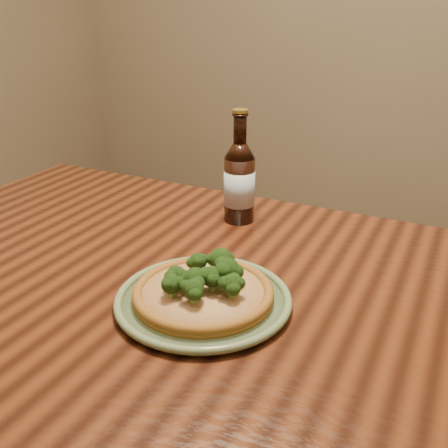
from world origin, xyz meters
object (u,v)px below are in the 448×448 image
at_px(table, 229,331).
at_px(pizza, 204,290).
at_px(beer_bottle, 239,181).
at_px(plate, 203,300).

distance_m(table, pizza, 0.14).
relative_size(pizza, beer_bottle, 0.92).
height_order(plate, pizza, pizza).
distance_m(table, plate, 0.13).
bearing_deg(table, plate, -101.98).
height_order(plate, beer_bottle, beer_bottle).
bearing_deg(pizza, table, 78.02).
xyz_separation_m(plate, beer_bottle, (-0.10, 0.36, 0.09)).
height_order(table, beer_bottle, beer_bottle).
bearing_deg(pizza, plate, -102.10).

